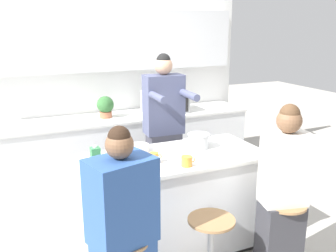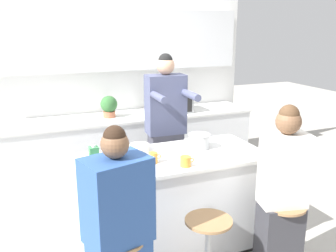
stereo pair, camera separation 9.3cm
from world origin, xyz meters
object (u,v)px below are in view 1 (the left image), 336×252
Objects in this scene: person_cooking at (164,136)px; coffee_cup_far at (154,158)px; person_seated_near at (282,200)px; kitchen_island at (172,203)px; potted_plant at (105,106)px; bar_stool_rightmost at (282,238)px; juice_carton at (96,160)px; coffee_cup_near at (187,161)px; cooking_pot at (199,141)px; banana_bunch at (97,159)px; person_wrapped_blanket at (123,238)px; fruit_bowl at (119,173)px; microwave at (165,102)px.

person_cooking is 0.93m from coffee_cup_far.
kitchen_island is at bearing 146.13° from person_seated_near.
person_cooking is 6.50× the size of potted_plant.
bar_stool_rightmost is 6.07× the size of coffee_cup_far.
coffee_cup_near is at bearing -11.74° from juice_carton.
coffee_cup_far is (-0.52, -0.20, -0.02)m from cooking_pot.
potted_plant is at bearing 72.28° from banana_bunch.
person_wrapped_blanket reaches higher than potted_plant.
coffee_cup_far reaches higher than kitchen_island.
person_seated_near reaches higher than coffee_cup_far.
fruit_bowl is 1.56× the size of coffee_cup_near.
person_wrapped_blanket is 0.67m from juice_carton.
bar_stool_rightmost is 2.91× the size of juice_carton.
person_cooking is 9.25× the size of fruit_bowl.
person_cooking is 1.27m from juice_carton.
microwave is (0.64, 1.58, 0.58)m from kitchen_island.
bar_stool_rightmost is at bearing -46.67° from kitchen_island.
kitchen_island is 0.55m from coffee_cup_far.
fruit_bowl reaches higher than banana_bunch.
kitchen_island is 1.14× the size of person_seated_near.
coffee_cup_near is 1.12× the size of coffee_cup_far.
banana_bunch is at bearing 161.01° from person_seated_near.
person_wrapped_blanket is 4.92× the size of cooking_pot.
person_wrapped_blanket is 2.40m from potted_plant.
coffee_cup_far is 0.47m from banana_bunch.
coffee_cup_far reaches higher than bar_stool_rightmost.
person_cooking reaches higher than fruit_bowl.
person_cooking is at bearing 71.42° from kitchen_island.
cooking_pot is (0.32, 0.10, 0.52)m from kitchen_island.
cooking_pot is (0.99, 0.80, 0.30)m from person_wrapped_blanket.
person_seated_near is 1.49m from juice_carton.
microwave reaches higher than bar_stool_rightmost.
person_cooking is at bearing 41.93° from juice_carton.
microwave is 0.78m from potted_plant.
person_cooking is at bearing 61.30° from coffee_cup_far.
person_seated_near is 1.07m from coffee_cup_far.
kitchen_island reaches higher than bar_stool_rightmost.
bar_stool_rightmost is 5.44× the size of coffee_cup_near.
coffee_cup_near is 0.22× the size of microwave.
person_seated_near is 0.81m from coffee_cup_near.
banana_bunch is at bearing 169.88° from kitchen_island.
coffee_cup_far is 0.40× the size of potted_plant.
kitchen_island is 10.12× the size of banana_bunch.
juice_carton is (-0.13, 0.14, 0.07)m from fruit_bowl.
bar_stool_rightmost is 2.46× the size of potted_plant.
person_wrapped_blanket is at bearing 179.69° from bar_stool_rightmost.
potted_plant is (-0.16, 1.89, 0.09)m from coffee_cup_near.
person_cooking reaches higher than potted_plant.
kitchen_island is at bearing 10.18° from juice_carton.
bar_stool_rightmost is at bearing -66.64° from cooking_pot.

